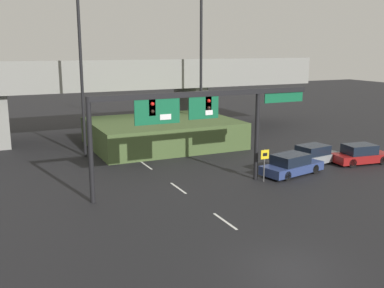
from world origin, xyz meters
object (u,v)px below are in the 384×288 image
Objects in this scene: highway_light_pole_far at (201,41)px; signal_gantry at (196,111)px; parked_sedan_mid_right at (314,155)px; speed_limit_sign at (264,160)px; parked_sedan_near_right at (291,165)px; highway_light_pole_near at (81,61)px; parked_sedan_far_right at (360,155)px.

signal_gantry is at bearing -117.15° from highway_light_pole_far.
signal_gantry reaches higher than parked_sedan_mid_right.
highway_light_pole_far is (2.02, 13.53, 7.73)m from speed_limit_sign.
highway_light_pole_far reaches higher than speed_limit_sign.
signal_gantry is 3.28× the size of parked_sedan_mid_right.
parked_sedan_mid_right is (3.35, 1.70, -0.01)m from parked_sedan_near_right.
signal_gantry is 6.66× the size of speed_limit_sign.
signal_gantry is 1.02× the size of highway_light_pole_near.
speed_limit_sign is (4.56, -0.70, -3.41)m from signal_gantry.
highway_light_pole_near is 11.36m from highway_light_pole_far.
highway_light_pole_near reaches higher than parked_sedan_near_right.
parked_sedan_far_right reaches higher than parked_sedan_near_right.
parked_sedan_near_right is at bearing -0.19° from signal_gantry.
parked_sedan_near_right is (7.25, -0.02, -4.18)m from signal_gantry.
speed_limit_sign is at bearing -167.24° from parked_sedan_far_right.
signal_gantry reaches higher than parked_sedan_far_right.
signal_gantry is at bearing 171.21° from speed_limit_sign.
parked_sedan_mid_right is (6.04, 2.38, -0.78)m from speed_limit_sign.
signal_gantry is 14.43m from parked_sedan_far_right.
highway_light_pole_far reaches higher than parked_sedan_near_right.
highway_light_pole_far is (6.58, 12.83, 4.32)m from signal_gantry.
parked_sedan_near_right is 1.10× the size of parked_sedan_mid_right.
parked_sedan_far_right is at bearing -9.76° from parked_sedan_near_right.
parked_sedan_far_right reaches higher than parked_sedan_mid_right.
highway_light_pole_near is 2.92× the size of parked_sedan_near_right.
speed_limit_sign is 15.72m from highway_light_pole_far.
parked_sedan_far_right is (9.26, 0.93, -0.76)m from speed_limit_sign.
highway_light_pole_near is at bearing 139.94° from parked_sedan_mid_right.
signal_gantry is at bearing -67.90° from highway_light_pole_near.
highway_light_pole_far is at bearing 8.54° from highway_light_pole_near.
parked_sedan_near_right is at bearing -43.51° from highway_light_pole_near.
highway_light_pole_far is at bearing 101.85° from parked_sedan_mid_right.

